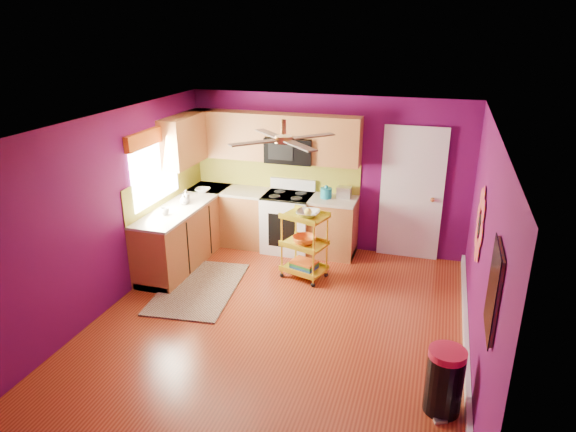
% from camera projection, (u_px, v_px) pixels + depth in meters
% --- Properties ---
extents(ground, '(5.00, 5.00, 0.00)m').
position_uv_depth(ground, '(279.00, 322.00, 6.42)').
color(ground, maroon).
rests_on(ground, ground).
extents(room_envelope, '(4.54, 5.04, 2.52)m').
position_uv_depth(room_envelope, '(281.00, 199.00, 5.84)').
color(room_envelope, '#560948').
rests_on(room_envelope, ground).
extents(lower_cabinets, '(2.81, 2.31, 0.94)m').
position_uv_depth(lower_cabinets, '(234.00, 227.00, 8.26)').
color(lower_cabinets, brown).
rests_on(lower_cabinets, ground).
extents(electric_range, '(0.76, 0.66, 1.13)m').
position_uv_depth(electric_range, '(288.00, 222.00, 8.35)').
color(electric_range, white).
rests_on(electric_range, ground).
extents(upper_cabinetry, '(2.80, 2.30, 1.26)m').
position_uv_depth(upper_cabinetry, '(246.00, 139.00, 8.07)').
color(upper_cabinetry, brown).
rests_on(upper_cabinetry, ground).
extents(left_window, '(0.08, 1.35, 1.08)m').
position_uv_depth(left_window, '(154.00, 155.00, 7.36)').
color(left_window, white).
rests_on(left_window, ground).
extents(panel_door, '(0.95, 0.11, 2.15)m').
position_uv_depth(panel_door, '(411.00, 195.00, 7.90)').
color(panel_door, white).
rests_on(panel_door, ground).
extents(right_wall_art, '(0.04, 2.74, 1.04)m').
position_uv_depth(right_wall_art, '(485.00, 249.00, 5.00)').
color(right_wall_art, black).
rests_on(right_wall_art, ground).
extents(ceiling_fan, '(1.01, 1.01, 0.26)m').
position_uv_depth(ceiling_fan, '(284.00, 138.00, 5.80)').
color(ceiling_fan, '#BF8C3F').
rests_on(ceiling_fan, ground).
extents(shag_rug, '(1.20, 1.77, 0.02)m').
position_uv_depth(shag_rug, '(199.00, 288.00, 7.23)').
color(shag_rug, black).
rests_on(shag_rug, ground).
extents(rolling_cart, '(0.70, 0.60, 1.09)m').
position_uv_depth(rolling_cart, '(305.00, 242.00, 7.37)').
color(rolling_cart, yellow).
rests_on(rolling_cart, ground).
extents(trash_can, '(0.47, 0.47, 0.68)m').
position_uv_depth(trash_can, '(444.00, 381.00, 4.85)').
color(trash_can, black).
rests_on(trash_can, ground).
extents(teal_kettle, '(0.18, 0.18, 0.21)m').
position_uv_depth(teal_kettle, '(326.00, 193.00, 8.02)').
color(teal_kettle, teal).
rests_on(teal_kettle, lower_cabinets).
extents(toaster, '(0.22, 0.15, 0.18)m').
position_uv_depth(toaster, '(344.00, 192.00, 8.02)').
color(toaster, beige).
rests_on(toaster, lower_cabinets).
extents(soap_bottle_a, '(0.09, 0.09, 0.19)m').
position_uv_depth(soap_bottle_a, '(186.00, 196.00, 7.83)').
color(soap_bottle_a, '#EA3F72').
rests_on(soap_bottle_a, lower_cabinets).
extents(soap_bottle_b, '(0.13, 0.13, 0.16)m').
position_uv_depth(soap_bottle_b, '(184.00, 199.00, 7.73)').
color(soap_bottle_b, white).
rests_on(soap_bottle_b, lower_cabinets).
extents(counter_dish, '(0.23, 0.23, 0.06)m').
position_uv_depth(counter_dish, '(203.00, 190.00, 8.34)').
color(counter_dish, white).
rests_on(counter_dish, lower_cabinets).
extents(counter_cup, '(0.13, 0.13, 0.10)m').
position_uv_depth(counter_cup, '(165.00, 211.00, 7.33)').
color(counter_cup, white).
rests_on(counter_cup, lower_cabinets).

